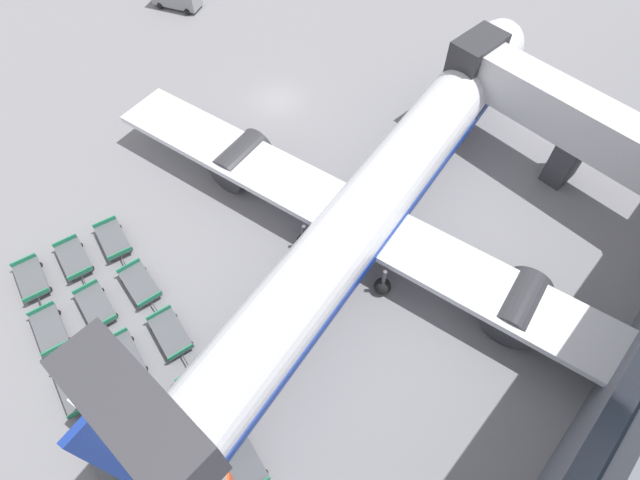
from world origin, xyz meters
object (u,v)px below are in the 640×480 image
baggage_dolly_row_near_col_c (75,388)px  baggage_dolly_row_mid_a_col_b (96,307)px  baggage_dolly_row_mid_a_col_c (125,358)px  baggage_dolly_row_mid_b_col_b (140,284)px  airplane (372,206)px  baggage_dolly_row_mid_a_col_a (74,259)px  baggage_dolly_row_mid_b_col_d (202,396)px  baggage_dolly_row_mid_a_col_d (157,422)px  baggage_dolly_row_mid_b_col_a (113,240)px  baggage_dolly_row_near_col_a (31,280)px  baggage_dolly_row_near_col_b (50,330)px  baggage_dolly_row_mid_b_col_c (171,334)px  baggage_dolly_row_mid_b_col_e (242,460)px  baggage_dolly_row_near_col_d (108,457)px

baggage_dolly_row_near_col_c → baggage_dolly_row_mid_a_col_b: 4.93m
baggage_dolly_row_mid_a_col_c → baggage_dolly_row_mid_b_col_b: bearing=134.1°
airplane → baggage_dolly_row_mid_a_col_a: airplane is taller
baggage_dolly_row_mid_b_col_b → baggage_dolly_row_mid_b_col_d: bearing=-12.8°
baggage_dolly_row_near_col_c → baggage_dolly_row_mid_a_col_b: same height
baggage_dolly_row_mid_a_col_c → baggage_dolly_row_mid_a_col_d: 4.28m
baggage_dolly_row_mid_a_col_a → baggage_dolly_row_mid_b_col_b: bearing=20.7°
baggage_dolly_row_mid_b_col_a → baggage_dolly_row_near_col_a: bearing=-102.9°
baggage_dolly_row_near_col_a → baggage_dolly_row_mid_a_col_a: (0.60, 2.61, 0.00)m
baggage_dolly_row_near_col_b → baggage_dolly_row_mid_b_col_c: (5.39, 4.61, 0.00)m
baggage_dolly_row_near_col_c → baggage_dolly_row_mid_b_col_c: same height
baggage_dolly_row_mid_b_col_c → baggage_dolly_row_mid_b_col_b: bearing=169.1°
baggage_dolly_row_mid_b_col_a → baggage_dolly_row_mid_b_col_e: same height
baggage_dolly_row_mid_a_col_d → baggage_dolly_row_mid_b_col_b: same height
baggage_dolly_row_mid_a_col_c → airplane: bearing=74.7°
airplane → baggage_dolly_row_near_col_a: size_ratio=11.14×
baggage_dolly_row_mid_a_col_d → baggage_dolly_row_mid_b_col_e: (4.66, 1.76, 0.00)m
baggage_dolly_row_mid_b_col_c → baggage_dolly_row_mid_b_col_d: size_ratio=1.00×
baggage_dolly_row_mid_b_col_a → baggage_dolly_row_mid_a_col_a: bearing=-102.7°
baggage_dolly_row_mid_a_col_a → baggage_dolly_row_mid_b_col_a: size_ratio=1.00×
baggage_dolly_row_near_col_a → baggage_dolly_row_mid_b_col_e: (17.42, 1.77, 0.00)m
baggage_dolly_row_mid_a_col_b → baggage_dolly_row_mid_b_col_c: (4.72, 1.93, 0.00)m
airplane → baggage_dolly_row_near_col_c: 19.85m
baggage_dolly_row_near_col_d → baggage_dolly_row_mid_b_col_c: same height
baggage_dolly_row_near_col_c → baggage_dolly_row_mid_a_col_c: bearing=78.5°
baggage_dolly_row_near_col_d → baggage_dolly_row_mid_b_col_e: size_ratio=1.00×
baggage_dolly_row_near_col_a → baggage_dolly_row_mid_a_col_d: (12.76, 0.01, 0.00)m
baggage_dolly_row_near_col_a → baggage_dolly_row_near_col_b: (3.90, -1.02, 0.00)m
baggage_dolly_row_mid_b_col_b → baggage_dolly_row_mid_a_col_a: bearing=-159.3°
baggage_dolly_row_mid_a_col_b → baggage_dolly_row_mid_b_col_a: same height
baggage_dolly_row_near_col_a → baggage_dolly_row_mid_a_col_c: 8.63m
baggage_dolly_row_near_col_a → baggage_dolly_row_mid_b_col_a: 5.30m
baggage_dolly_row_mid_a_col_b → baggage_dolly_row_mid_a_col_d: (8.19, -1.65, 0.00)m
baggage_dolly_row_mid_b_col_e → airplane: bearing=106.0°
baggage_dolly_row_mid_b_col_c → baggage_dolly_row_near_col_d: bearing=-64.1°
baggage_dolly_row_mid_b_col_b → baggage_dolly_row_near_col_b: bearing=-104.1°
baggage_dolly_row_mid_b_col_c → baggage_dolly_row_mid_b_col_e: (8.13, -1.82, 0.00)m
baggage_dolly_row_near_col_d → baggage_dolly_row_mid_b_col_c: 6.99m
baggage_dolly_row_near_col_d → baggage_dolly_row_mid_b_col_d: 5.32m
baggage_dolly_row_near_col_c → baggage_dolly_row_mid_b_col_a: size_ratio=1.00×
airplane → baggage_dolly_row_near_col_c: bearing=-104.7°
baggage_dolly_row_near_col_a → baggage_dolly_row_mid_a_col_b: size_ratio=1.00×
baggage_dolly_row_mid_a_col_b → baggage_dolly_row_mid_b_col_c: bearing=22.3°
baggage_dolly_row_mid_a_col_c → baggage_dolly_row_mid_b_col_a: 8.52m
baggage_dolly_row_mid_a_col_a → baggage_dolly_row_mid_b_col_e: size_ratio=1.00×
airplane → baggage_dolly_row_mid_b_col_d: airplane is taller
baggage_dolly_row_mid_a_col_b → baggage_dolly_row_near_col_a: bearing=-160.1°
baggage_dolly_row_near_col_c → baggage_dolly_row_mid_b_col_b: bearing=113.7°
baggage_dolly_row_mid_b_col_b → baggage_dolly_row_near_col_c: bearing=-66.3°
baggage_dolly_row_mid_a_col_c → baggage_dolly_row_mid_a_col_d: size_ratio=1.00×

